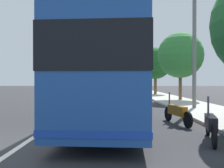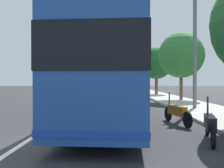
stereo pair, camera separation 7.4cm
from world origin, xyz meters
TOP-DOWN VIEW (x-y plane):
  - ground_plane at (0.00, 0.00)m, footprint 220.00×220.00m
  - sidewalk_curb at (10.00, -7.72)m, footprint 110.00×3.60m
  - lane_divider_line at (10.00, 0.00)m, footprint 110.00×0.16m
  - coach_bus at (4.40, -2.37)m, footprint 12.29×3.16m
  - motorcycle_angled at (0.32, -5.24)m, footprint 2.12×0.64m
  - motorcycle_far_end at (3.16, -4.99)m, footprint 2.31×0.57m
  - car_side_street at (19.16, 2.14)m, footprint 4.54×1.98m
  - car_behind_bus at (26.49, 3.00)m, footprint 4.67×2.16m
  - car_ahead_same_lane at (42.59, 3.06)m, footprint 4.61×1.91m
  - roadside_tree_mid_block at (15.16, -8.31)m, footprint 4.09×4.09m
  - roadside_tree_far_block at (25.50, -7.74)m, footprint 4.20×4.20m
  - utility_pole at (8.26, -7.33)m, footprint 0.23×0.23m

SIDE VIEW (x-z plane):
  - ground_plane at x=0.00m, z-range 0.00..0.00m
  - lane_divider_line at x=10.00m, z-range 0.00..0.01m
  - sidewalk_curb at x=10.00m, z-range 0.00..0.14m
  - motorcycle_angled at x=0.32m, z-range -0.16..1.09m
  - motorcycle_far_end at x=3.16m, z-range -0.15..1.11m
  - car_ahead_same_lane at x=42.59m, z-range -0.04..1.40m
  - car_side_street at x=19.16m, z-range -0.03..1.44m
  - car_behind_bus at x=26.49m, z-range -0.05..1.46m
  - coach_bus at x=4.40m, z-range 0.25..3.74m
  - utility_pole at x=8.26m, z-range 0.00..7.40m
  - roadside_tree_mid_block at x=15.16m, z-range 1.04..7.22m
  - roadside_tree_far_block at x=25.50m, z-range 1.05..7.39m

